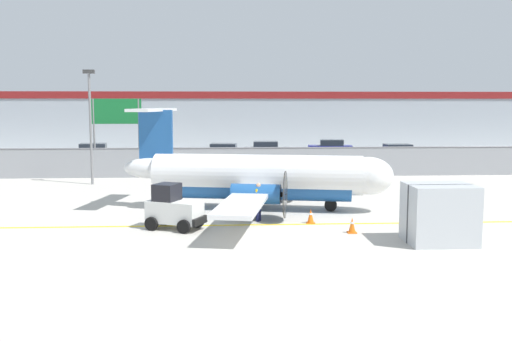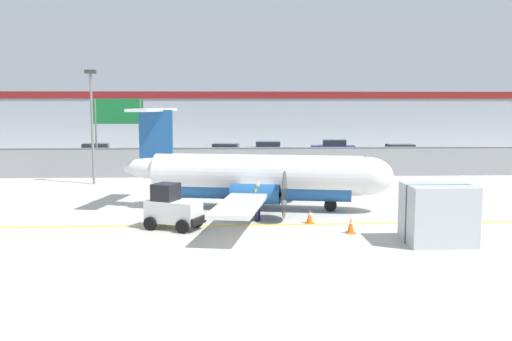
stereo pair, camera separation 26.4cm
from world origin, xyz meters
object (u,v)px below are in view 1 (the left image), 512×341
object	(u,v)px
cargo_container	(439,214)
parked_car_3	(267,150)
commuter_airplane	(262,177)
parked_car_2	(222,153)
traffic_cone_near_left	(352,225)
highway_sign	(116,118)
parked_car_4	(330,148)
parked_car_5	(399,153)
baggage_tug	(173,209)
apron_light_pole	(90,117)
parked_car_0	(92,153)
traffic_cone_near_right	(311,216)
parked_car_1	(154,152)
ground_crew_worker	(258,200)

from	to	relation	value
cargo_container	parked_car_3	bearing A→B (deg)	97.55
commuter_airplane	parked_car_2	bearing A→B (deg)	106.28
cargo_container	traffic_cone_near_left	world-z (taller)	cargo_container
cargo_container	highway_sign	bearing A→B (deg)	126.81
parked_car_4	parked_car_5	bearing A→B (deg)	134.70
cargo_container	parked_car_5	world-z (taller)	cargo_container
traffic_cone_near_left	parked_car_4	size ratio (longest dim) A/B	0.15
baggage_tug	apron_light_pole	world-z (taller)	apron_light_pole
parked_car_2	parked_car_3	distance (m)	4.75
cargo_container	commuter_airplane	bearing A→B (deg)	131.12
highway_sign	parked_car_4	bearing A→B (deg)	35.09
parked_car_0	apron_light_pole	distance (m)	14.07
traffic_cone_near_right	parked_car_4	world-z (taller)	parked_car_4
parked_car_2	apron_light_pole	distance (m)	15.48
parked_car_2	parked_car_5	distance (m)	15.19
traffic_cone_near_left	parked_car_5	world-z (taller)	parked_car_5
traffic_cone_near_right	highway_sign	size ratio (longest dim) A/B	0.12
traffic_cone_near_left	parked_car_0	size ratio (longest dim) A/B	0.15
traffic_cone_near_left	parked_car_2	bearing A→B (deg)	100.92
traffic_cone_near_left	parked_car_1	world-z (taller)	parked_car_1
commuter_airplane	cargo_container	distance (m)	9.39
commuter_airplane	traffic_cone_near_left	world-z (taller)	commuter_airplane
baggage_tug	apron_light_pole	size ratio (longest dim) A/B	0.35
baggage_tug	highway_sign	size ratio (longest dim) A/B	0.47
parked_car_3	highway_sign	distance (m)	15.90
traffic_cone_near_left	parked_car_4	distance (m)	32.32
traffic_cone_near_left	parked_car_4	world-z (taller)	parked_car_4
apron_light_pole	highway_sign	distance (m)	4.77
traffic_cone_near_left	apron_light_pole	distance (m)	20.33
ground_crew_worker	apron_light_pole	distance (m)	15.98
parked_car_5	apron_light_pole	distance (m)	26.12
commuter_airplane	apron_light_pole	world-z (taller)	apron_light_pole
baggage_tug	traffic_cone_near_left	distance (m)	7.33
traffic_cone_near_left	parked_car_3	world-z (taller)	parked_car_3
cargo_container	traffic_cone_near_right	world-z (taller)	cargo_container
apron_light_pole	commuter_airplane	bearing A→B (deg)	-42.13
ground_crew_worker	cargo_container	xyz separation A→B (m)	(6.47, -4.33, 0.15)
traffic_cone_near_right	parked_car_3	distance (m)	27.77
apron_light_pole	parked_car_5	bearing A→B (deg)	25.26
parked_car_4	parked_car_5	xyz separation A→B (m)	(4.74, -6.25, 0.00)
baggage_tug	parked_car_3	world-z (taller)	baggage_tug
parked_car_0	highway_sign	world-z (taller)	highway_sign
apron_light_pole	parked_car_4	bearing A→B (deg)	42.80
ground_crew_worker	parked_car_1	xyz separation A→B (m)	(-7.70, 25.81, -0.06)
parked_car_2	highway_sign	xyz separation A→B (m)	(-7.55, -7.90, 3.24)
traffic_cone_near_left	parked_car_5	xyz separation A→B (m)	(9.86, 25.66, 0.58)
parked_car_1	highway_sign	distance (m)	9.73
ground_crew_worker	traffic_cone_near_left	distance (m)	4.47
parked_car_5	highway_sign	world-z (taller)	highway_sign
baggage_tug	parked_car_3	distance (m)	29.14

